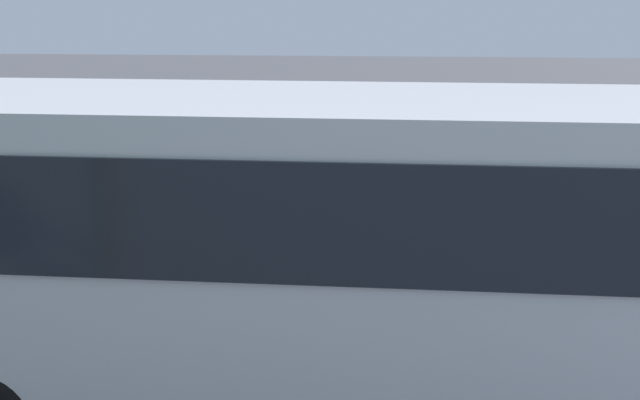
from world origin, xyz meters
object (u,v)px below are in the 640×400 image
at_px(spectator_far_left, 465,241).
at_px(stunt_motorcycle, 206,191).
at_px(spectator_centre, 288,243).
at_px(traffic_cone, 329,197).
at_px(tour_bus, 369,264).
at_px(parked_motorcycle_silver, 516,304).
at_px(spectator_left, 375,233).

relative_size(spectator_far_left, stunt_motorcycle, 0.84).
relative_size(spectator_far_left, spectator_centre, 1.02).
bearing_deg(stunt_motorcycle, traffic_cone, -157.96).
bearing_deg(tour_bus, spectator_centre, -65.90).
distance_m(spectator_far_left, parked_motorcycle_silver, 1.09).
distance_m(tour_bus, stunt_motorcycle, 7.34).
height_order(parked_motorcycle_silver, traffic_cone, parked_motorcycle_silver).
bearing_deg(stunt_motorcycle, parked_motorcycle_silver, 136.63).
relative_size(spectator_centre, parked_motorcycle_silver, 0.83).
bearing_deg(traffic_cone, spectator_centre, 88.06).
bearing_deg(parked_motorcycle_silver, traffic_cone, -64.01).
bearing_deg(tour_bus, spectator_left, -90.53).
bearing_deg(spectator_centre, parked_motorcycle_silver, 169.90).
bearing_deg(stunt_motorcycle, tour_bus, 115.51).
bearing_deg(spectator_left, parked_motorcycle_silver, 155.19).
distance_m(spectator_far_left, spectator_centre, 2.30).
bearing_deg(parked_motorcycle_silver, spectator_far_left, -52.58).
bearing_deg(tour_bus, stunt_motorcycle, -64.49).
distance_m(spectator_far_left, spectator_left, 1.18).
xyz_separation_m(parked_motorcycle_silver, traffic_cone, (2.70, -5.53, -0.18)).
distance_m(spectator_far_left, traffic_cone, 5.28).
distance_m(spectator_centre, stunt_motorcycle, 4.62).
height_order(tour_bus, spectator_far_left, tour_bus).
bearing_deg(spectator_centre, spectator_left, -164.93).
distance_m(spectator_left, spectator_centre, 1.16).
bearing_deg(spectator_centre, traffic_cone, -91.94).
xyz_separation_m(spectator_left, spectator_centre, (1.11, 0.30, -0.07)).
height_order(tour_bus, traffic_cone, tour_bus).
relative_size(spectator_far_left, spectator_left, 0.96).
distance_m(spectator_left, stunt_motorcycle, 4.98).
distance_m(tour_bus, parked_motorcycle_silver, 2.87).
height_order(parked_motorcycle_silver, stunt_motorcycle, stunt_motorcycle).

